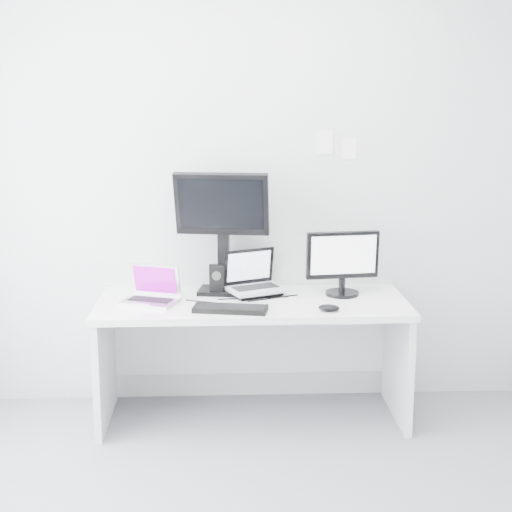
# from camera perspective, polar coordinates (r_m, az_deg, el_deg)

# --- Properties ---
(back_wall) EXTENTS (3.60, 0.00, 3.60)m
(back_wall) POSITION_cam_1_polar(r_m,az_deg,el_deg) (4.64, -0.45, 5.20)
(back_wall) COLOR silver
(back_wall) RESTS_ON ground
(desk) EXTENTS (1.80, 0.70, 0.73)m
(desk) POSITION_cam_1_polar(r_m,az_deg,el_deg) (4.53, -0.27, -7.82)
(desk) COLOR white
(desk) RESTS_ON ground
(macbook) EXTENTS (0.36, 0.32, 0.23)m
(macbook) POSITION_cam_1_polar(r_m,az_deg,el_deg) (4.37, -8.05, -2.10)
(macbook) COLOR #B1B1B6
(macbook) RESTS_ON desk
(speaker) EXTENTS (0.09, 0.09, 0.17)m
(speaker) POSITION_cam_1_polar(r_m,az_deg,el_deg) (4.55, -2.98, -1.79)
(speaker) COLOR black
(speaker) RESTS_ON desk
(dell_laptop) EXTENTS (0.40, 0.37, 0.27)m
(dell_laptop) POSITION_cam_1_polar(r_m,az_deg,el_deg) (4.50, 0.04, -1.28)
(dell_laptop) COLOR #B4B6BB
(dell_laptop) RESTS_ON desk
(rear_monitor) EXTENTS (0.58, 0.29, 0.75)m
(rear_monitor) POSITION_cam_1_polar(r_m,az_deg,el_deg) (4.51, -2.53, 1.85)
(rear_monitor) COLOR black
(rear_monitor) RESTS_ON desk
(samsung_monitor) EXTENTS (0.45, 0.25, 0.40)m
(samsung_monitor) POSITION_cam_1_polar(r_m,az_deg,el_deg) (4.52, 6.54, -0.48)
(samsung_monitor) COLOR black
(samsung_monitor) RESTS_ON desk
(keyboard) EXTENTS (0.43, 0.22, 0.03)m
(keyboard) POSITION_cam_1_polar(r_m,az_deg,el_deg) (4.21, -1.94, -3.99)
(keyboard) COLOR black
(keyboard) RESTS_ON desk
(mouse) EXTENTS (0.13, 0.10, 0.04)m
(mouse) POSITION_cam_1_polar(r_m,az_deg,el_deg) (4.22, 5.50, -3.90)
(mouse) COLOR black
(mouse) RESTS_ON desk
(wall_note_0) EXTENTS (0.10, 0.00, 0.14)m
(wall_note_0) POSITION_cam_1_polar(r_m,az_deg,el_deg) (4.64, 5.16, 8.51)
(wall_note_0) COLOR white
(wall_note_0) RESTS_ON back_wall
(wall_note_1) EXTENTS (0.09, 0.00, 0.13)m
(wall_note_1) POSITION_cam_1_polar(r_m,az_deg,el_deg) (4.67, 7.00, 8.00)
(wall_note_1) COLOR white
(wall_note_1) RESTS_ON back_wall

